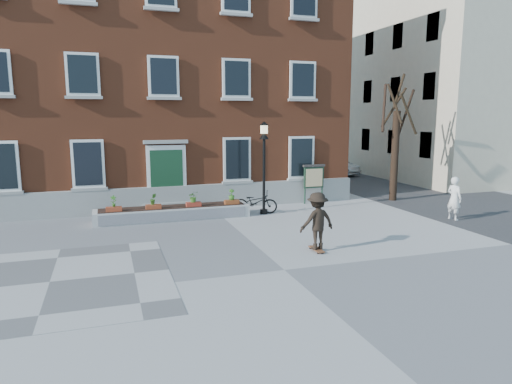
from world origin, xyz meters
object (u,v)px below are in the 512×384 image
object	(u,v)px
parked_car	(336,166)
notice_board	(314,177)
bicycle	(255,202)
skateboarder	(317,221)
bystander	(454,198)
lamp_post	(264,155)

from	to	relation	value
parked_car	notice_board	xyz separation A→B (m)	(-6.15, -9.35, 0.65)
notice_board	bicycle	bearing A→B (deg)	-158.65
parked_car	bicycle	bearing A→B (deg)	-148.07
notice_board	skateboarder	xyz separation A→B (m)	(-3.28, -7.18, -0.30)
bystander	skateboarder	distance (m)	7.47
parked_car	bystander	xyz separation A→B (m)	(-2.30, -14.33, 0.27)
bicycle	skateboarder	xyz separation A→B (m)	(0.09, -5.86, 0.47)
bicycle	skateboarder	bearing A→B (deg)	-158.63
parked_car	lamp_post	bearing A→B (deg)	-146.56
bicycle	lamp_post	xyz separation A→B (m)	(0.32, -0.21, 2.05)
parked_car	notice_board	world-z (taller)	notice_board
lamp_post	skateboarder	world-z (taller)	lamp_post
bystander	skateboarder	size ratio (longest dim) A/B	0.95
lamp_post	notice_board	world-z (taller)	lamp_post
notice_board	skateboarder	bearing A→B (deg)	-114.56
parked_car	notice_board	size ratio (longest dim) A/B	1.99
skateboarder	parked_car	bearing A→B (deg)	60.28
bystander	parked_car	bearing A→B (deg)	-20.21
lamp_post	skateboarder	xyz separation A→B (m)	(-0.23, -5.65, -1.58)
bystander	lamp_post	distance (m)	7.90
bicycle	bystander	bearing A→B (deg)	-96.38
lamp_post	skateboarder	size ratio (longest dim) A/B	2.12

